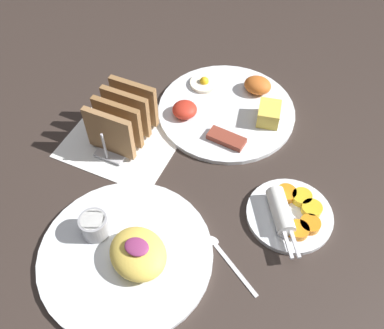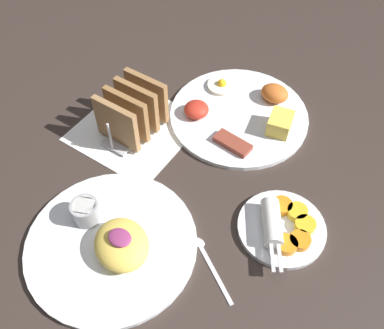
{
  "view_description": "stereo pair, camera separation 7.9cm",
  "coord_description": "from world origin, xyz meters",
  "px_view_note": "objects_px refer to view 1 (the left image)",
  "views": [
    {
      "loc": [
        0.18,
        -0.42,
        0.65
      ],
      "look_at": [
        -0.02,
        0.03,
        0.03
      ],
      "focal_mm": 40.0,
      "sensor_mm": 36.0,
      "label": 1
    },
    {
      "loc": [
        0.25,
        -0.38,
        0.65
      ],
      "look_at": [
        -0.02,
        0.03,
        0.03
      ],
      "focal_mm": 40.0,
      "sensor_mm": 36.0,
      "label": 2
    }
  ],
  "objects_px": {
    "plate_breakfast": "(229,108)",
    "plate_foreground": "(127,252)",
    "plate_condiments": "(290,213)",
    "toast_rack": "(123,119)"
  },
  "relations": [
    {
      "from": "plate_condiments",
      "to": "plate_foreground",
      "type": "relative_size",
      "value": 0.58
    },
    {
      "from": "plate_breakfast",
      "to": "plate_condiments",
      "type": "bearing_deg",
      "value": -45.96
    },
    {
      "from": "plate_condiments",
      "to": "plate_foreground",
      "type": "bearing_deg",
      "value": -140.43
    },
    {
      "from": "plate_breakfast",
      "to": "plate_foreground",
      "type": "height_order",
      "value": "plate_foreground"
    },
    {
      "from": "toast_rack",
      "to": "plate_foreground",
      "type": "bearing_deg",
      "value": -59.4
    },
    {
      "from": "plate_foreground",
      "to": "toast_rack",
      "type": "bearing_deg",
      "value": 120.6
    },
    {
      "from": "plate_breakfast",
      "to": "plate_condiments",
      "type": "height_order",
      "value": "plate_breakfast"
    },
    {
      "from": "plate_condiments",
      "to": "toast_rack",
      "type": "bearing_deg",
      "value": 172.58
    },
    {
      "from": "plate_foreground",
      "to": "plate_breakfast",
      "type": "bearing_deg",
      "value": 85.75
    },
    {
      "from": "plate_breakfast",
      "to": "plate_foreground",
      "type": "bearing_deg",
      "value": -94.25
    }
  ]
}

